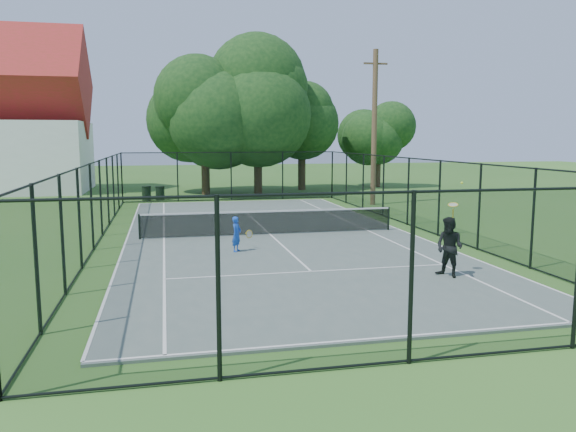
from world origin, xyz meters
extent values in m
plane|color=#326422|center=(0.00, 0.00, 0.00)|extent=(120.00, 120.00, 0.00)
cube|color=#53625D|center=(0.00, 0.00, 0.03)|extent=(11.00, 24.00, 0.06)
cylinder|color=black|center=(-5.00, 0.00, 0.53)|extent=(0.08, 0.08, 0.95)
cylinder|color=black|center=(5.00, 0.00, 0.53)|extent=(0.08, 0.08, 0.95)
cube|color=black|center=(0.00, 0.00, 0.53)|extent=(10.00, 0.03, 0.88)
cube|color=white|center=(0.00, 0.00, 0.98)|extent=(10.00, 0.05, 0.06)
cylinder|color=#332114|center=(-1.27, 17.11, 1.99)|extent=(0.56, 0.56, 3.99)
sphere|color=black|center=(-1.27, 17.11, 5.78)|extent=(7.19, 7.19, 7.19)
cylinder|color=#332114|center=(2.22, 16.27, 1.95)|extent=(0.56, 0.56, 3.90)
sphere|color=black|center=(2.22, 16.27, 5.65)|extent=(7.00, 7.00, 7.00)
cylinder|color=#332114|center=(5.98, 19.07, 1.68)|extent=(0.56, 0.56, 3.36)
sphere|color=black|center=(5.98, 19.07, 4.69)|extent=(5.33, 5.33, 5.33)
cylinder|color=#332114|center=(12.37, 20.17, 1.41)|extent=(0.56, 0.56, 2.82)
sphere|color=black|center=(12.37, 20.17, 4.05)|extent=(4.92, 4.92, 4.92)
cylinder|color=black|center=(-5.15, 14.05, 0.43)|extent=(0.54, 0.54, 0.86)
cylinder|color=black|center=(-5.15, 14.05, 0.88)|extent=(0.58, 0.58, 0.05)
cylinder|color=black|center=(-4.33, 14.06, 0.41)|extent=(0.54, 0.54, 0.82)
cylinder|color=black|center=(-4.33, 14.06, 0.84)|extent=(0.58, 0.58, 0.05)
cylinder|color=#4C3823|center=(7.76, 9.00, 4.39)|extent=(0.30, 0.30, 8.78)
cube|color=#4C3823|center=(7.76, 9.00, 7.99)|extent=(1.40, 0.10, 0.10)
imported|color=blue|center=(-1.72, -3.09, 0.65)|extent=(0.48, 0.52, 1.19)
torus|color=gold|center=(-1.27, -2.94, 0.61)|extent=(0.27, 0.18, 0.29)
cylinder|color=silver|center=(-1.27, -2.94, 0.61)|extent=(0.23, 0.15, 0.25)
imported|color=black|center=(3.54, -7.79, 0.89)|extent=(0.94, 1.01, 1.65)
torus|color=gold|center=(3.79, -7.44, 2.01)|extent=(0.30, 0.28, 0.14)
cylinder|color=silver|center=(3.79, -7.44, 2.01)|extent=(0.26, 0.24, 0.11)
sphere|color=#CCE526|center=(4.11, -7.31, 2.60)|extent=(0.07, 0.07, 0.07)
camera|label=1|loc=(-4.02, -21.55, 3.86)|focal=35.00mm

